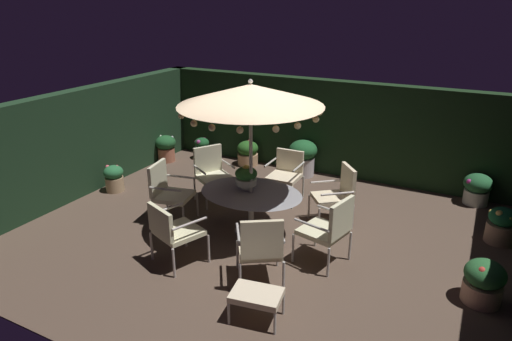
% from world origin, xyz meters
% --- Properties ---
extents(ground_plane, '(8.18, 6.69, 0.02)m').
position_xyz_m(ground_plane, '(0.00, 0.00, -0.01)').
color(ground_plane, brown).
extents(hedge_backdrop_rear, '(8.18, 0.30, 2.04)m').
position_xyz_m(hedge_backdrop_rear, '(0.00, 3.20, 1.02)').
color(hedge_backdrop_rear, black).
rests_on(hedge_backdrop_rear, ground_plane).
extents(hedge_backdrop_left, '(0.30, 6.69, 2.04)m').
position_xyz_m(hedge_backdrop_left, '(-3.94, 0.00, 1.02)').
color(hedge_backdrop_left, '#1B341E').
rests_on(hedge_backdrop_left, ground_plane).
extents(patio_dining_table, '(1.71, 1.30, 0.71)m').
position_xyz_m(patio_dining_table, '(-0.22, -0.04, 0.60)').
color(patio_dining_table, '#B8B1AB').
rests_on(patio_dining_table, ground_plane).
extents(patio_umbrella, '(2.22, 2.22, 2.52)m').
position_xyz_m(patio_umbrella, '(-0.22, -0.04, 2.28)').
color(patio_umbrella, '#B7B3A8').
rests_on(patio_umbrella, ground_plane).
extents(centerpiece_planter, '(0.36, 0.36, 0.42)m').
position_xyz_m(centerpiece_planter, '(-0.34, 0.02, 0.94)').
color(centerpiece_planter, beige).
rests_on(centerpiece_planter, patio_dining_table).
extents(patio_chair_north, '(0.80, 0.82, 1.03)m').
position_xyz_m(patio_chair_north, '(-1.48, 0.74, 0.60)').
color(patio_chair_north, '#BBB4A7').
rests_on(patio_chair_north, ground_plane).
extents(patio_chair_northeast, '(0.73, 0.72, 1.03)m').
position_xyz_m(patio_chair_northeast, '(-1.68, -0.33, 0.58)').
color(patio_chair_northeast, '#B7B1A5').
rests_on(patio_chair_northeast, ground_plane).
extents(patio_chair_east, '(0.82, 0.81, 0.95)m').
position_xyz_m(patio_chair_east, '(-0.75, -1.41, 0.57)').
color(patio_chair_east, '#B7ADA6').
rests_on(patio_chair_east, ground_plane).
extents(patio_chair_southeast, '(0.84, 0.85, 1.04)m').
position_xyz_m(patio_chair_southeast, '(0.58, -1.29, 0.59)').
color(patio_chair_southeast, '#B4B0AA').
rests_on(patio_chair_southeast, ground_plane).
extents(patio_chair_south, '(0.76, 0.75, 1.05)m').
position_xyz_m(patio_chair_south, '(1.23, -0.39, 0.60)').
color(patio_chair_south, '#B7B2AC').
rests_on(patio_chair_south, ground_plane).
extents(patio_chair_southwest, '(0.83, 0.82, 1.02)m').
position_xyz_m(patio_chair_southwest, '(0.94, 0.89, 0.58)').
color(patio_chair_southwest, '#BCB1A9').
rests_on(patio_chair_southwest, ground_plane).
extents(patio_chair_west, '(0.61, 0.61, 0.94)m').
position_xyz_m(patio_chair_west, '(-0.24, 1.43, 0.56)').
color(patio_chair_west, '#B7B6AB').
rests_on(patio_chair_west, ground_plane).
extents(ottoman_footrest, '(0.65, 0.50, 0.38)m').
position_xyz_m(ottoman_footrest, '(0.87, -1.96, 0.33)').
color(ottoman_footrest, '#B3AFA9').
rests_on(ottoman_footrest, ground_plane).
extents(potted_plant_front_corner, '(0.61, 0.61, 0.79)m').
position_xyz_m(potted_plant_front_corner, '(-0.42, 2.73, 0.43)').
color(potted_plant_front_corner, silver).
rests_on(potted_plant_front_corner, ground_plane).
extents(potted_plant_back_center, '(0.36, 0.36, 0.51)m').
position_xyz_m(potted_plant_back_center, '(-2.99, 2.67, 0.26)').
color(potted_plant_back_center, silver).
rests_on(potted_plant_back_center, ground_plane).
extents(potted_plant_right_near, '(0.51, 0.51, 0.59)m').
position_xyz_m(potted_plant_right_near, '(3.03, 2.85, 0.32)').
color(potted_plant_right_near, beige).
rests_on(potted_plant_right_near, ground_plane).
extents(potted_plant_right_far, '(0.43, 0.43, 0.59)m').
position_xyz_m(potted_plant_right_far, '(3.44, 1.45, 0.30)').
color(potted_plant_right_far, '#886954').
rests_on(potted_plant_right_far, ground_plane).
extents(potted_plant_left_near, '(0.50, 0.50, 0.58)m').
position_xyz_m(potted_plant_left_near, '(3.25, -0.34, 0.30)').
color(potted_plant_left_near, tan).
rests_on(potted_plant_left_near, ground_plane).
extents(potted_plant_back_left, '(0.48, 0.48, 0.62)m').
position_xyz_m(potted_plant_back_left, '(-3.63, 2.10, 0.34)').
color(potted_plant_back_left, '#B1684D').
rests_on(potted_plant_back_left, ground_plane).
extents(potted_plant_left_far, '(0.48, 0.48, 0.56)m').
position_xyz_m(potted_plant_left_far, '(-1.80, 2.78, 0.29)').
color(potted_plant_left_far, tan).
rests_on(potted_plant_left_far, ground_plane).
extents(potted_plant_back_right, '(0.39, 0.39, 0.53)m').
position_xyz_m(potted_plant_back_right, '(-3.44, 0.20, 0.28)').
color(potted_plant_back_right, tan).
rests_on(potted_plant_back_right, ground_plane).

